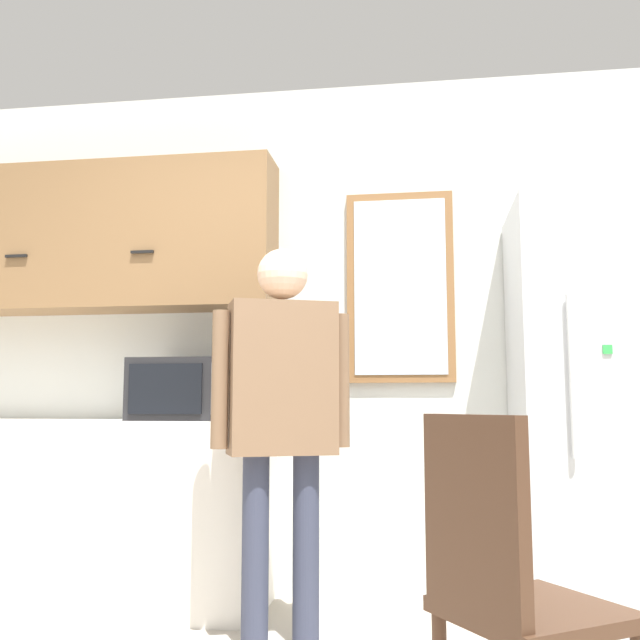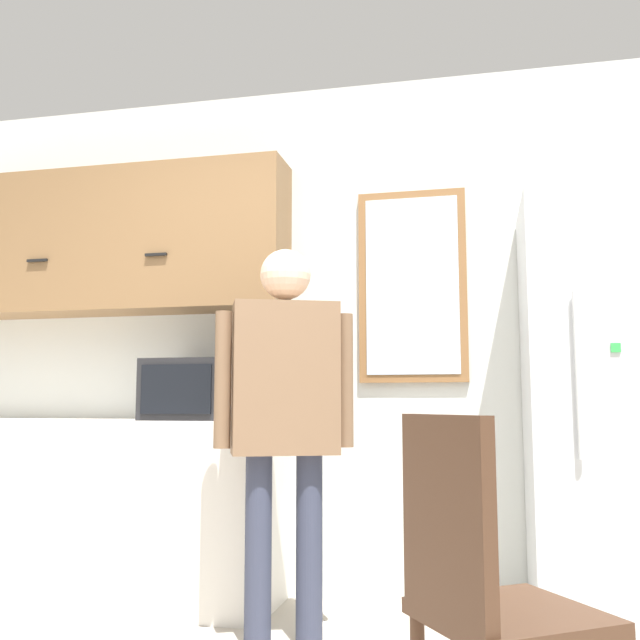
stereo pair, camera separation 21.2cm
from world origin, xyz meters
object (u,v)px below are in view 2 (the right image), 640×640
Objects in this scene: person at (285,399)px; chair at (483,586)px; microwave at (201,390)px; refrigerator at (622,412)px.

person is 1.36m from chair.
microwave is 2.07m from chair.
refrigerator is at bearing -2.01° from microwave.
refrigerator is 1.98× the size of chair.
chair is at bearing -46.91° from microwave.
person is at bearing -164.07° from refrigerator.
refrigerator is at bearing -57.42° from chair.
microwave is 0.27× the size of refrigerator.
refrigerator is at bearing -6.35° from person.
chair is (0.80, -0.99, -0.48)m from person.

